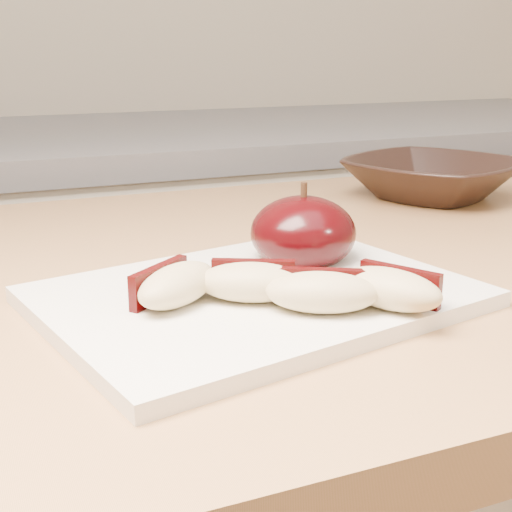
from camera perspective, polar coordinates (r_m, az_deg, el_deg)
name	(u,v)px	position (r m, az deg, el deg)	size (l,w,h in m)	color
back_cabinet	(99,377)	(1.41, -12.47, -9.47)	(2.40, 0.62, 0.94)	silver
cutting_board	(256,297)	(0.52, 0.00, -3.27)	(0.30, 0.22, 0.01)	silver
apple_half	(303,233)	(0.59, 3.79, 1.85)	(0.09, 0.09, 0.07)	black
apple_wedge_a	(176,284)	(0.49, -6.45, -2.28)	(0.08, 0.07, 0.03)	tan
apple_wedge_b	(252,282)	(0.49, -0.33, -2.06)	(0.08, 0.07, 0.03)	tan
apple_wedge_c	(322,292)	(0.47, 5.28, -2.85)	(0.08, 0.07, 0.03)	tan
apple_wedge_d	(390,288)	(0.49, 10.70, -2.54)	(0.07, 0.08, 0.03)	tan
bowl	(432,178)	(0.90, 13.88, 6.04)	(0.20, 0.20, 0.05)	black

